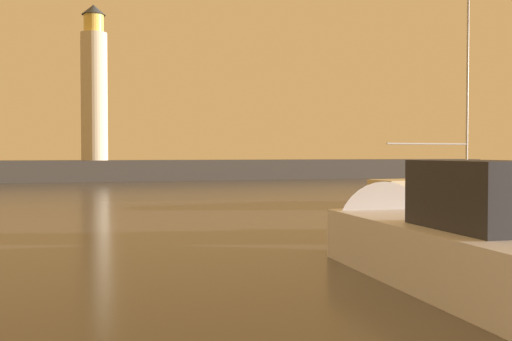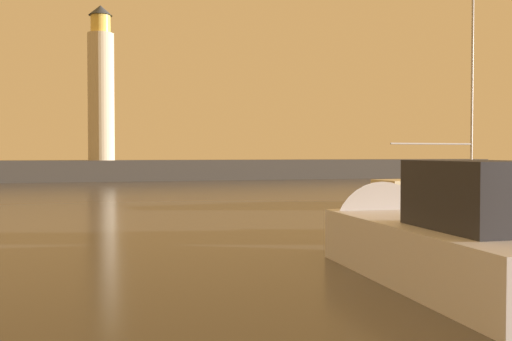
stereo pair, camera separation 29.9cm
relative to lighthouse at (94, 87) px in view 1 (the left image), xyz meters
The scene contains 6 objects.
ground_plane 30.59m from the lighthouse, 83.59° to the right, with size 220.00×220.00×0.00m, color #4C4742.
breakwater 8.62m from the lighthouse, ahead, with size 77.08×4.08×1.98m, color #423F3D.
lighthouse is the anchor object (origin of this frame).
motorboat_2 48.05m from the lighthouse, 82.90° to the right, with size 2.97×9.21×3.13m.
sailboat_moored 37.59m from the lighthouse, 62.71° to the right, with size 9.07×2.91×11.19m.
mooring_buoy 44.58m from the lighthouse, 78.41° to the right, with size 0.83×0.83×0.83m, color #EA5919.
Camera 1 is at (-4.79, -0.62, 2.67)m, focal length 41.74 mm.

